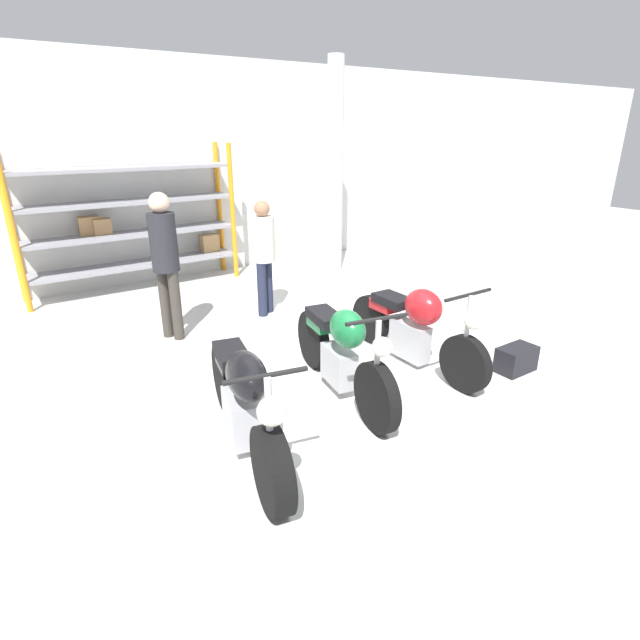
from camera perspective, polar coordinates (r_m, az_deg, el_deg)
The scene contains 10 objects.
ground_plane at distance 4.98m, azimuth 2.62°, elevation -8.91°, with size 30.00×30.00×0.00m, color silver.
back_wall at distance 9.02m, azimuth -17.99°, elevation 15.78°, with size 30.00×0.08×3.60m.
shelving_rack at distance 8.60m, azimuth -20.73°, elevation 10.65°, with size 3.34×0.63×2.26m.
support_pillar at distance 9.07m, azimuth 1.72°, elevation 16.77°, with size 0.28×0.28×3.60m.
motorcycle_black at distance 4.07m, azimuth -8.55°, elevation -9.26°, with size 0.72×2.10×1.03m.
motorcycle_green at distance 4.85m, azimuth 2.48°, elevation -3.55°, with size 0.64×2.01×1.04m.
motorcycle_red at distance 5.55m, azimuth 10.85°, elevation -0.56°, with size 0.63×2.08×1.03m.
person_browsing at distance 6.29m, azimuth -17.31°, elevation 7.14°, with size 0.43×0.43×1.81m.
person_near_rack at distance 6.94m, azimuth -6.47°, elevation 8.00°, with size 0.44×0.44×1.59m.
toolbox at distance 5.85m, azimuth 21.50°, elevation -4.18°, with size 0.44×0.26×0.28m.
Camera 1 is at (-2.61, -3.44, 2.50)m, focal length 28.00 mm.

